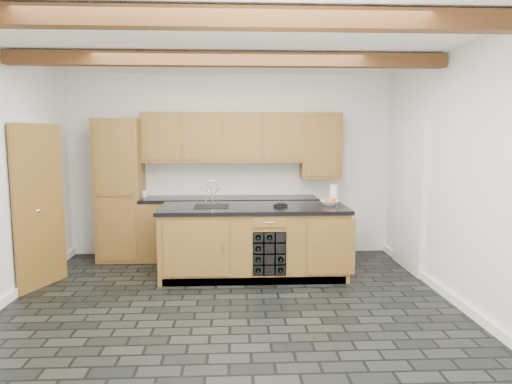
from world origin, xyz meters
TOP-DOWN VIEW (x-y plane):
  - ground at (0.00, 0.00)m, footprint 5.00×5.00m
  - room_shell at (-0.09, 0.53)m, footprint 5.01×5.00m
  - back_cabinetry at (-0.38, 2.24)m, footprint 3.65×0.62m
  - island at (0.31, 1.28)m, footprint 2.48×0.96m
  - faucet at (-0.25, 1.33)m, footprint 0.45×0.40m
  - kitchen_scale at (0.65, 1.23)m, footprint 0.19×0.15m
  - fruit_bowl at (1.32, 1.36)m, footprint 0.28×0.28m
  - fruit_cluster at (1.32, 1.36)m, footprint 0.16×0.17m
  - paper_towel at (1.42, 1.54)m, footprint 0.11×0.11m
  - mug at (-1.30, 2.22)m, footprint 0.11×0.11m

SIDE VIEW (x-z plane):
  - ground at x=0.00m, z-range 0.00..0.00m
  - island at x=0.31m, z-range 0.00..0.93m
  - kitchen_scale at x=0.65m, z-range 0.93..0.98m
  - fruit_bowl at x=1.32m, z-range 0.93..0.99m
  - faucet at x=-0.25m, z-range 0.79..1.14m
  - mug at x=-1.30m, z-range 0.93..1.03m
  - back_cabinetry at x=-0.38m, z-range -0.12..2.08m
  - fruit_cluster at x=1.32m, z-range 0.96..1.03m
  - paper_towel at x=1.42m, z-range 0.93..1.18m
  - room_shell at x=-0.09m, z-range -0.97..4.03m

